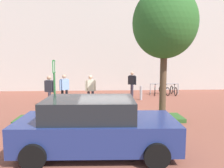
# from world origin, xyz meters

# --- Properties ---
(ground_plane) EXTENTS (60.00, 60.00, 0.00)m
(ground_plane) POSITION_xyz_m (0.00, 0.00, 0.00)
(ground_plane) COLOR brown
(building_facade) EXTENTS (28.00, 1.20, 10.00)m
(building_facade) POSITION_xyz_m (0.00, 7.44, 5.00)
(building_facade) COLOR silver
(building_facade) RESTS_ON ground
(planter_strip) EXTENTS (7.00, 1.10, 0.16)m
(planter_strip) POSITION_xyz_m (-0.20, -1.79, 0.08)
(planter_strip) COLOR #336028
(planter_strip) RESTS_ON ground
(tree_sidewalk) EXTENTS (2.66, 2.66, 5.54)m
(tree_sidewalk) POSITION_xyz_m (2.46, -1.73, 4.05)
(tree_sidewalk) COLOR brown
(tree_sidewalk) RESTS_ON ground
(parking_sign_post) EXTENTS (0.08, 0.36, 2.57)m
(parking_sign_post) POSITION_xyz_m (-2.09, -1.79, 1.67)
(parking_sign_post) COLOR #2D7238
(parking_sign_post) RESTS_ON ground
(bike_at_sign) EXTENTS (1.68, 0.42, 0.86)m
(bike_at_sign) POSITION_xyz_m (-2.10, -1.71, 0.35)
(bike_at_sign) COLOR black
(bike_at_sign) RESTS_ON ground
(bike_rack_cluster) EXTENTS (2.11, 1.57, 0.83)m
(bike_rack_cluster) POSITION_xyz_m (4.45, 4.54, 0.35)
(bike_rack_cluster) COLOR #99999E
(bike_rack_cluster) RESTS_ON ground
(bollard_steel) EXTENTS (0.16, 0.16, 0.90)m
(bollard_steel) POSITION_xyz_m (2.37, 2.64, 0.45)
(bollard_steel) COLOR #ADADB2
(bollard_steel) RESTS_ON ground
(person_shirt_white) EXTENTS (0.50, 0.43, 1.72)m
(person_shirt_white) POSITION_xyz_m (-2.25, 1.55, 0.98)
(person_shirt_white) COLOR black
(person_shirt_white) RESTS_ON ground
(person_shirt_blue) EXTENTS (0.59, 0.34, 1.72)m
(person_shirt_blue) POSITION_xyz_m (-0.74, 1.04, 0.98)
(person_shirt_blue) COLOR #383342
(person_shirt_blue) RESTS_ON ground
(person_suited_navy) EXTENTS (0.54, 0.48, 1.72)m
(person_suited_navy) POSITION_xyz_m (1.97, 3.88, 0.98)
(person_suited_navy) COLOR #383342
(person_suited_navy) RESTS_ON ground
(person_suited_dark) EXTENTS (0.57, 0.46, 1.72)m
(person_suited_dark) POSITION_xyz_m (-2.92, 0.82, 0.98)
(person_suited_dark) COLOR #383342
(person_suited_dark) RESTS_ON ground
(car_navy_sedan) EXTENTS (4.36, 2.14, 1.54)m
(car_navy_sedan) POSITION_xyz_m (-0.35, -4.87, 0.76)
(car_navy_sedan) COLOR navy
(car_navy_sedan) RESTS_ON ground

